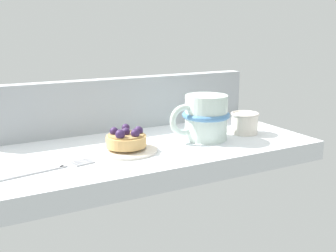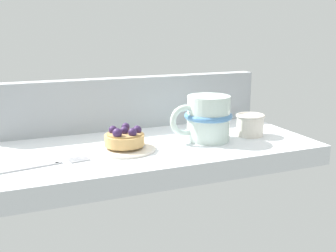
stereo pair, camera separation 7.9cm
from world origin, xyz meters
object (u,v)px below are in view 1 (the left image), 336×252
coffee_mug (205,117)px  sugar_bowl (245,122)px  raspberry_tart (126,139)px  dessert_plate (126,149)px  dessert_fork (50,169)px

coffee_mug → sugar_bowl: (10.31, -0.08, -2.22)cm
raspberry_tart → coffee_mug: (17.42, 0.10, 2.27)cm
dessert_plate → sugar_bowl: size_ratio=1.89×
raspberry_tart → sugar_bowl: raspberry_tart is taller
dessert_fork → sugar_bowl: size_ratio=2.56×
dessert_fork → sugar_bowl: sugar_bowl is taller
raspberry_tart → coffee_mug: size_ratio=0.56×
coffee_mug → dessert_fork: bearing=-173.2°
coffee_mug → sugar_bowl: bearing=-0.5°
dessert_fork → sugar_bowl: (42.76, 3.80, 2.15)cm
coffee_mug → raspberry_tart: bearing=-179.7°
dessert_plate → raspberry_tart: (0.02, -0.04, 1.94)cm
coffee_mug → dessert_plate: bearing=-179.8°
raspberry_tart → coffee_mug: coffee_mug is taller
dessert_fork → raspberry_tart: bearing=14.1°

